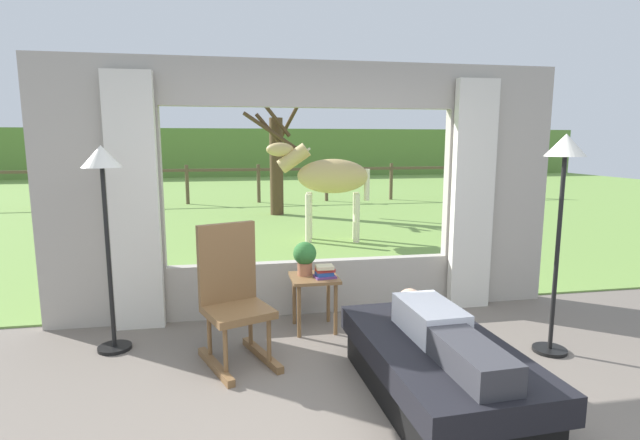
# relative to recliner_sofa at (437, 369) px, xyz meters

# --- Properties ---
(ground_plane) EXTENTS (12.00, 12.00, 0.00)m
(ground_plane) POSITION_rel_recliner_sofa_xyz_m (-0.55, -0.36, -0.22)
(ground_plane) COLOR #70665B
(back_wall_with_window) EXTENTS (5.20, 0.12, 2.55)m
(back_wall_with_window) POSITION_rel_recliner_sofa_xyz_m (-0.55, 1.90, 1.03)
(back_wall_with_window) COLOR #ADA599
(back_wall_with_window) RESTS_ON ground_plane
(curtain_panel_left) EXTENTS (0.44, 0.10, 2.40)m
(curtain_panel_left) POSITION_rel_recliner_sofa_xyz_m (-2.24, 1.76, 0.98)
(curtain_panel_left) COLOR silver
(curtain_panel_left) RESTS_ON ground_plane
(curtain_panel_right) EXTENTS (0.44, 0.10, 2.40)m
(curtain_panel_right) POSITION_rel_recliner_sofa_xyz_m (1.14, 1.76, 0.98)
(curtain_panel_right) COLOR silver
(curtain_panel_right) RESTS_ON ground_plane
(outdoor_pasture_lawn) EXTENTS (36.00, 21.68, 0.02)m
(outdoor_pasture_lawn) POSITION_rel_recliner_sofa_xyz_m (-0.55, 12.80, -0.21)
(outdoor_pasture_lawn) COLOR #759E47
(outdoor_pasture_lawn) RESTS_ON ground_plane
(distant_hill_ridge) EXTENTS (36.00, 2.00, 2.40)m
(distant_hill_ridge) POSITION_rel_recliner_sofa_xyz_m (-0.55, 22.64, 0.98)
(distant_hill_ridge) COLOR olive
(distant_hill_ridge) RESTS_ON ground_plane
(recliner_sofa) EXTENTS (0.97, 1.74, 0.42)m
(recliner_sofa) POSITION_rel_recliner_sofa_xyz_m (0.00, 0.00, 0.00)
(recliner_sofa) COLOR black
(recliner_sofa) RESTS_ON ground_plane
(reclining_person) EXTENTS (0.37, 1.43, 0.22)m
(reclining_person) POSITION_rel_recliner_sofa_xyz_m (0.00, -0.05, 0.30)
(reclining_person) COLOR silver
(reclining_person) RESTS_ON recliner_sofa
(rocking_chair) EXTENTS (0.67, 0.80, 1.12)m
(rocking_chair) POSITION_rel_recliner_sofa_xyz_m (-1.37, 0.89, 0.33)
(rocking_chair) COLOR brown
(rocking_chair) RESTS_ON ground_plane
(side_table) EXTENTS (0.44, 0.44, 0.52)m
(side_table) POSITION_rel_recliner_sofa_xyz_m (-0.61, 1.41, 0.21)
(side_table) COLOR brown
(side_table) RESTS_ON ground_plane
(potted_plant) EXTENTS (0.22, 0.22, 0.32)m
(potted_plant) POSITION_rel_recliner_sofa_xyz_m (-0.69, 1.47, 0.48)
(potted_plant) COLOR #9E6042
(potted_plant) RESTS_ON side_table
(book_stack) EXTENTS (0.21, 0.17, 0.12)m
(book_stack) POSITION_rel_recliner_sofa_xyz_m (-0.52, 1.35, 0.36)
(book_stack) COLOR #59336B
(book_stack) RESTS_ON side_table
(floor_lamp_left) EXTENTS (0.32, 0.32, 1.74)m
(floor_lamp_left) POSITION_rel_recliner_sofa_xyz_m (-2.38, 1.28, 1.19)
(floor_lamp_left) COLOR black
(floor_lamp_left) RESTS_ON ground_plane
(floor_lamp_right) EXTENTS (0.32, 0.32, 1.83)m
(floor_lamp_right) POSITION_rel_recliner_sofa_xyz_m (1.27, 0.55, 1.26)
(floor_lamp_right) COLOR black
(floor_lamp_right) RESTS_ON ground_plane
(horse) EXTENTS (1.82, 0.81, 1.73)m
(horse) POSITION_rel_recliner_sofa_xyz_m (0.32, 5.42, 0.94)
(horse) COLOR tan
(horse) RESTS_ON outdoor_pasture_lawn
(pasture_tree) EXTENTS (1.47, 1.42, 2.78)m
(pasture_tree) POSITION_rel_recliner_sofa_xyz_m (-0.26, 8.70, 1.09)
(pasture_tree) COLOR #4C3823
(pasture_tree) RESTS_ON outdoor_pasture_lawn
(pasture_fence_line) EXTENTS (16.10, 0.10, 1.10)m
(pasture_fence_line) POSITION_rel_recliner_sofa_xyz_m (-0.55, 11.17, 0.53)
(pasture_fence_line) COLOR brown
(pasture_fence_line) RESTS_ON outdoor_pasture_lawn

